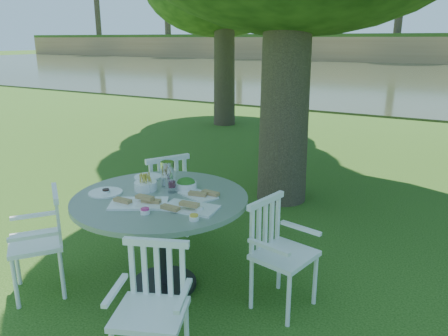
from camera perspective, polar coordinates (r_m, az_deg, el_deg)
The scene contains 8 objects.
ground at distance 4.44m, azimuth -1.30°, elevation -11.23°, with size 140.00×140.00×0.00m, color #1A3E0D.
table at distance 3.67m, azimuth -8.21°, elevation -5.95°, with size 1.44×1.44×0.83m.
chair_ne at distance 3.51m, azimuth 6.75°, elevation -9.88°, with size 0.49×0.52×0.87m.
chair_nw at distance 4.61m, azimuth -7.77°, elevation -2.87°, with size 0.61×0.63×0.93m.
chair_sw at distance 3.94m, azimuth -22.22°, elevation -7.97°, with size 0.61×0.60×0.88m.
chair_se at distance 2.91m, azimuth -9.17°, elevation -16.35°, with size 0.55×0.53×0.85m.
tableware at distance 3.68m, azimuth -8.26°, elevation -2.63°, with size 1.17×0.93×0.23m.
river at distance 26.53m, azimuth 25.51°, elevation 10.52°, with size 100.00×28.00×0.12m, color #2E351F.
Camera 1 is at (2.02, -3.37, 2.07)m, focal length 35.00 mm.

